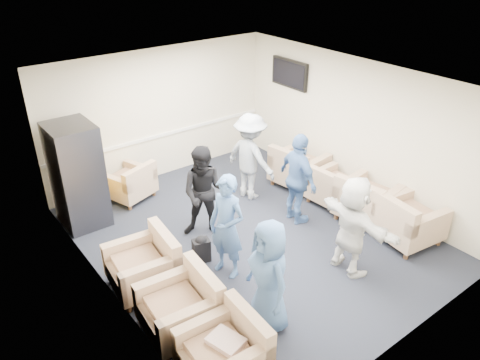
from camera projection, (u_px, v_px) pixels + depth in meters
floor at (251, 236)px, 8.10m from camera, size 6.00×6.00×0.00m
ceiling at (253, 83)px, 6.83m from camera, size 6.00×6.00×0.00m
back_wall at (160, 114)px, 9.56m from camera, size 5.00×0.02×2.70m
front_wall at (415, 258)px, 5.36m from camera, size 5.00×0.02×2.70m
left_wall at (103, 217)px, 6.12m from camera, size 0.02×6.00×2.70m
right_wall at (355, 130)px, 8.80m from camera, size 0.02×6.00×2.70m
chair_rail at (162, 135)px, 9.76m from camera, size 4.98×0.04×0.06m
tv at (289, 74)px, 9.70m from camera, size 0.10×1.00×0.58m
armchair_left_near at (227, 353)px, 5.41m from camera, size 0.93×0.93×0.70m
armchair_left_mid at (183, 308)px, 6.04m from camera, size 0.98×0.98×0.72m
armchair_left_far at (146, 266)px, 6.80m from camera, size 0.99×0.99×0.72m
armchair_right_near at (405, 222)px, 7.79m from camera, size 1.05×1.05×0.75m
armchair_right_midnear at (366, 202)px, 8.37m from camera, size 1.08×1.08×0.76m
armchair_right_midfar at (333, 188)px, 8.90m from camera, size 0.88×0.88×0.67m
armchair_right_far at (297, 169)px, 9.53m from camera, size 1.05×1.05×0.75m
armchair_corner at (131, 184)px, 9.08m from camera, size 1.02×1.02×0.65m
vending_machine at (77, 175)px, 8.08m from camera, size 0.76×0.88×1.87m
backpack at (201, 248)px, 7.39m from camera, size 0.31×0.25×0.46m
pillow at (226, 342)px, 5.33m from camera, size 0.39×0.46×0.11m
person_front_left at (269, 276)px, 5.93m from camera, size 0.64×0.86×1.59m
person_mid_left at (227, 227)px, 6.86m from camera, size 0.54×0.69×1.65m
person_back_left at (205, 193)px, 7.76m from camera, size 1.01×0.99×1.64m
person_back_right at (250, 157)px, 8.91m from camera, size 0.81×1.20×1.72m
person_mid_right at (298, 179)px, 8.14m from camera, size 0.56×1.04×1.68m
person_front_right at (353, 226)px, 6.94m from camera, size 0.58×1.51×1.60m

